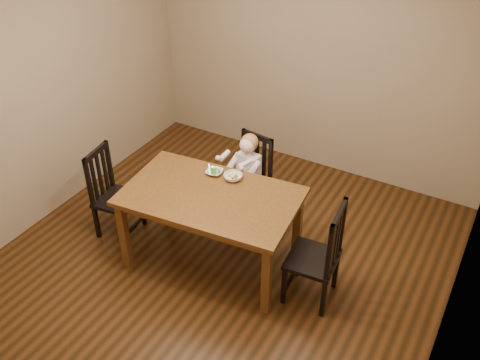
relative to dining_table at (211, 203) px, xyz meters
The scene contains 9 objects.
room 0.68m from the dining_table, 40.22° to the left, with size 4.01×4.01×2.71m.
dining_table is the anchor object (origin of this frame).
chair_child 0.86m from the dining_table, 93.29° to the left, with size 0.44×0.43×0.91m.
chair_left 1.12m from the dining_table, behind, with size 0.44×0.45×0.93m.
chair_right 1.06m from the dining_table, ahead, with size 0.45×0.47×1.00m.
toddler 0.78m from the dining_table, 93.97° to the left, with size 0.31×0.38×0.52m, color white, non-canonical shape.
bowl_peas 0.35m from the dining_table, 115.86° to the left, with size 0.15×0.15×0.04m, color silver.
bowl_veg 0.33m from the dining_table, 79.81° to the left, with size 0.17×0.17×0.05m, color silver.
fork 0.35m from the dining_table, 123.70° to the left, with size 0.08×0.10×0.05m.
Camera 1 is at (2.01, -3.25, 3.58)m, focal length 40.00 mm.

